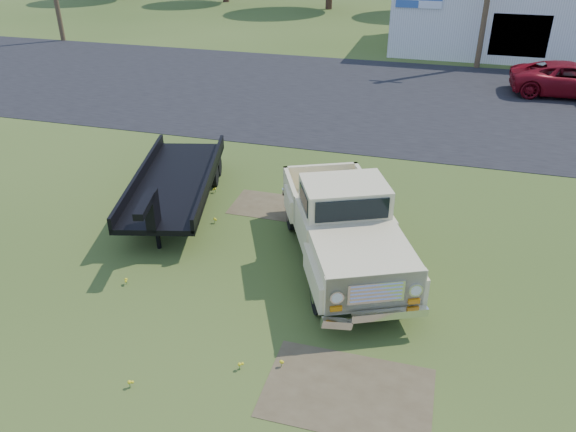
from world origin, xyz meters
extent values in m
plane|color=#314A17|center=(0.00, 0.00, 0.00)|extent=(140.00, 140.00, 0.00)
cube|color=black|center=(0.00, 15.00, 0.00)|extent=(90.00, 14.00, 0.02)
cube|color=brown|center=(1.50, -3.00, 0.00)|extent=(3.00, 2.00, 0.01)
cube|color=brown|center=(-2.00, 3.50, 0.00)|extent=(2.20, 1.60, 0.01)
cube|color=silver|center=(6.00, 27.00, 2.00)|extent=(14.00, 8.00, 4.00)
cube|color=black|center=(6.00, 23.05, 1.60)|extent=(3.00, 0.10, 2.20)
cube|color=white|center=(0.50, 22.95, 3.20)|extent=(2.50, 0.08, 0.80)
imported|color=maroon|center=(7.99, 17.73, 0.74)|extent=(5.38, 2.64, 1.47)
camera|label=1|loc=(2.45, -10.32, 7.66)|focal=35.00mm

